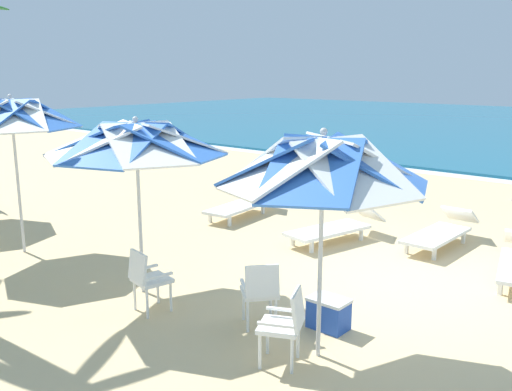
{
  "coord_description": "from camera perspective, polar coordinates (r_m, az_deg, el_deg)",
  "views": [
    {
      "loc": [
        3.39,
        -7.64,
        3.16
      ],
      "look_at": [
        -2.88,
        -0.26,
        1.0
      ],
      "focal_mm": 39.06,
      "sensor_mm": 36.0,
      "label": 1
    }
  ],
  "objects": [
    {
      "name": "beach_umbrella_2",
      "position": [
        10.42,
        -23.75,
        7.52
      ],
      "size": [
        2.35,
        2.35,
        2.79
      ],
      "color": "silver",
      "rests_on": "ground"
    },
    {
      "name": "sun_lounger_1",
      "position": [
        10.84,
        18.44,
        -3.49
      ],
      "size": [
        0.68,
        2.16,
        0.62
      ],
      "color": "white",
      "rests_on": "ground"
    },
    {
      "name": "ground_plane",
      "position": [
        8.94,
        15.49,
        -8.61
      ],
      "size": [
        80.0,
        80.0,
        0.0
      ],
      "primitive_type": "plane",
      "color": "#D3B784"
    },
    {
      "name": "plastic_chair_2",
      "position": [
        7.6,
        -11.08,
        -8.19
      ],
      "size": [
        0.51,
        0.54,
        0.87
      ],
      "color": "white",
      "rests_on": "ground"
    },
    {
      "name": "beach_umbrella_1",
      "position": [
        7.91,
        -12.17,
        5.5
      ],
      "size": [
        2.56,
        2.56,
        2.56
      ],
      "color": "silver",
      "rests_on": "ground"
    },
    {
      "name": "plastic_chair_0",
      "position": [
        6.21,
        3.06,
        -12.84
      ],
      "size": [
        0.61,
        0.59,
        0.87
      ],
      "color": "white",
      "rests_on": "ground"
    },
    {
      "name": "cooler_box",
      "position": [
        7.18,
        7.44,
        -11.86
      ],
      "size": [
        0.5,
        0.34,
        0.4
      ],
      "color": "blue",
      "rests_on": "ground"
    },
    {
      "name": "sun_lounger_2",
      "position": [
        10.68,
        8.17,
        -3.19
      ],
      "size": [
        1.1,
        2.23,
        0.62
      ],
      "color": "white",
      "rests_on": "ground"
    },
    {
      "name": "sun_lounger_3",
      "position": [
        12.42,
        -1.37,
        -0.84
      ],
      "size": [
        0.86,
        2.2,
        0.62
      ],
      "color": "white",
      "rests_on": "ground"
    },
    {
      "name": "plastic_chair_1",
      "position": [
        7.04,
        0.45,
        -9.67
      ],
      "size": [
        0.63,
        0.63,
        0.87
      ],
      "color": "white",
      "rests_on": "ground"
    },
    {
      "name": "beach_umbrella_0",
      "position": [
        5.91,
        6.86,
        3.2
      ],
      "size": [
        2.31,
        2.31,
        2.59
      ],
      "color": "silver",
      "rests_on": "ground"
    }
  ]
}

